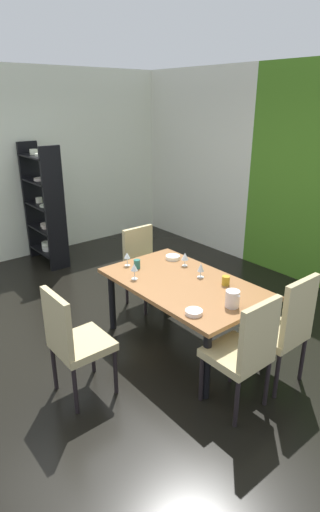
{
  "coord_description": "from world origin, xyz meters",
  "views": [
    {
      "loc": [
        3.28,
        -1.98,
        2.38
      ],
      "look_at": [
        0.27,
        0.48,
        0.85
      ],
      "focal_mm": 28.0,
      "sensor_mm": 36.0,
      "label": 1
    }
  ],
  "objects_px": {
    "wine_glass_corner": "(201,268)",
    "serving_bowl_front": "(194,312)",
    "pitcher_center": "(233,299)",
    "wine_glass_south": "(185,257)",
    "wine_glass_west": "(134,268)",
    "chair_right_near": "(245,350)",
    "wine_glass_right": "(127,256)",
    "dining_table": "(183,289)",
    "serving_bowl_near_window": "(173,257)",
    "chair_left_far": "(144,262)",
    "chair_head_near": "(73,339)",
    "display_shelf": "(44,206)",
    "cup_left": "(137,264)",
    "cup_rear": "(226,281)",
    "chair_right_far": "(284,326)"
  },
  "relations": [
    {
      "from": "cup_left",
      "to": "pitcher_center",
      "type": "distance_m",
      "value": 1.2
    },
    {
      "from": "wine_glass_west",
      "to": "wine_glass_corner",
      "type": "bearing_deg",
      "value": 54.49
    },
    {
      "from": "wine_glass_corner",
      "to": "pitcher_center",
      "type": "relative_size",
      "value": 1.01
    },
    {
      "from": "serving_bowl_near_window",
      "to": "pitcher_center",
      "type": "distance_m",
      "value": 1.2
    },
    {
      "from": "display_shelf",
      "to": "wine_glass_corner",
      "type": "xyz_separation_m",
      "value": [
        3.04,
        0.29,
        -0.07
      ]
    },
    {
      "from": "chair_right_near",
      "to": "wine_glass_right",
      "type": "height_order",
      "value": "chair_right_near"
    },
    {
      "from": "chair_left_far",
      "to": "serving_bowl_near_window",
      "type": "height_order",
      "value": "chair_left_far"
    },
    {
      "from": "display_shelf",
      "to": "cup_rear",
      "type": "xyz_separation_m",
      "value": [
        3.32,
        0.35,
        -0.13
      ]
    },
    {
      "from": "dining_table",
      "to": "chair_head_near",
      "type": "height_order",
      "value": "chair_head_near"
    },
    {
      "from": "chair_head_near",
      "to": "serving_bowl_front",
      "type": "height_order",
      "value": "chair_head_near"
    },
    {
      "from": "wine_glass_west",
      "to": "display_shelf",
      "type": "bearing_deg",
      "value": 174.66
    },
    {
      "from": "chair_right_near",
      "to": "display_shelf",
      "type": "height_order",
      "value": "display_shelf"
    },
    {
      "from": "chair_right_near",
      "to": "serving_bowl_front",
      "type": "bearing_deg",
      "value": 102.35
    },
    {
      "from": "wine_glass_corner",
      "to": "pitcher_center",
      "type": "xyz_separation_m",
      "value": [
        0.61,
        -0.22,
        -0.03
      ]
    },
    {
      "from": "dining_table",
      "to": "wine_glass_right",
      "type": "relative_size",
      "value": 10.91
    },
    {
      "from": "cup_rear",
      "to": "pitcher_center",
      "type": "xyz_separation_m",
      "value": [
        0.33,
        -0.28,
        0.03
      ]
    },
    {
      "from": "wine_glass_corner",
      "to": "chair_right_near",
      "type": "bearing_deg",
      "value": -25.6
    },
    {
      "from": "wine_glass_right",
      "to": "serving_bowl_near_window",
      "type": "bearing_deg",
      "value": 71.53
    },
    {
      "from": "serving_bowl_front",
      "to": "cup_left",
      "type": "height_order",
      "value": "cup_left"
    },
    {
      "from": "wine_glass_west",
      "to": "serving_bowl_front",
      "type": "xyz_separation_m",
      "value": [
        0.88,
        -0.03,
        -0.1
      ]
    },
    {
      "from": "chair_head_near",
      "to": "wine_glass_right",
      "type": "relative_size",
      "value": 6.68
    },
    {
      "from": "chair_left_far",
      "to": "chair_right_near",
      "type": "bearing_deg",
      "value": 75.39
    },
    {
      "from": "wine_glass_west",
      "to": "pitcher_center",
      "type": "relative_size",
      "value": 1.08
    },
    {
      "from": "serving_bowl_front",
      "to": "cup_left",
      "type": "xyz_separation_m",
      "value": [
        -1.08,
        0.21,
        0.03
      ]
    },
    {
      "from": "chair_head_near",
      "to": "display_shelf",
      "type": "relative_size",
      "value": 0.56
    },
    {
      "from": "wine_glass_corner",
      "to": "serving_bowl_front",
      "type": "xyz_separation_m",
      "value": [
        0.5,
        -0.57,
        -0.09
      ]
    },
    {
      "from": "wine_glass_south",
      "to": "chair_right_near",
      "type": "bearing_deg",
      "value": -22.84
    },
    {
      "from": "chair_right_near",
      "to": "pitcher_center",
      "type": "bearing_deg",
      "value": 55.8
    },
    {
      "from": "pitcher_center",
      "to": "wine_glass_south",
      "type": "bearing_deg",
      "value": 162.16
    },
    {
      "from": "cup_rear",
      "to": "wine_glass_right",
      "type": "bearing_deg",
      "value": -155.12
    },
    {
      "from": "dining_table",
      "to": "display_shelf",
      "type": "relative_size",
      "value": 0.91
    },
    {
      "from": "serving_bowl_near_window",
      "to": "wine_glass_south",
      "type": "bearing_deg",
      "value": -6.52
    },
    {
      "from": "chair_left_far",
      "to": "wine_glass_corner",
      "type": "height_order",
      "value": "chair_left_far"
    },
    {
      "from": "wine_glass_corner",
      "to": "cup_rear",
      "type": "distance_m",
      "value": 0.29
    },
    {
      "from": "wine_glass_west",
      "to": "cup_rear",
      "type": "xyz_separation_m",
      "value": [
        0.67,
        0.6,
        -0.08
      ]
    },
    {
      "from": "wine_glass_corner",
      "to": "serving_bowl_near_window",
      "type": "height_order",
      "value": "wine_glass_corner"
    },
    {
      "from": "chair_head_near",
      "to": "display_shelf",
      "type": "xyz_separation_m",
      "value": [
        -3.01,
        1.13,
        0.32
      ]
    },
    {
      "from": "wine_glass_right",
      "to": "serving_bowl_front",
      "type": "bearing_deg",
      "value": -7.95
    },
    {
      "from": "display_shelf",
      "to": "wine_glass_west",
      "type": "bearing_deg",
      "value": -5.34
    },
    {
      "from": "wine_glass_right",
      "to": "pitcher_center",
      "type": "height_order",
      "value": "pitcher_center"
    },
    {
      "from": "chair_right_near",
      "to": "cup_left",
      "type": "height_order",
      "value": "chair_right_near"
    },
    {
      "from": "chair_right_far",
      "to": "serving_bowl_near_window",
      "type": "distance_m",
      "value": 1.52
    },
    {
      "from": "wine_glass_west",
      "to": "cup_rear",
      "type": "bearing_deg",
      "value": 42.12
    },
    {
      "from": "chair_left_far",
      "to": "serving_bowl_front",
      "type": "height_order",
      "value": "chair_left_far"
    },
    {
      "from": "wine_glass_corner",
      "to": "cup_rear",
      "type": "height_order",
      "value": "wine_glass_corner"
    },
    {
      "from": "chair_right_far",
      "to": "wine_glass_right",
      "type": "bearing_deg",
      "value": 104.97
    },
    {
      "from": "chair_right_near",
      "to": "wine_glass_right",
      "type": "bearing_deg",
      "value": 87.77
    },
    {
      "from": "chair_head_near",
      "to": "chair_left_far",
      "type": "distance_m",
      "value": 1.78
    },
    {
      "from": "wine_glass_right",
      "to": "serving_bowl_near_window",
      "type": "relative_size",
      "value": 0.94
    },
    {
      "from": "wine_glass_corner",
      "to": "cup_rear",
      "type": "relative_size",
      "value": 1.7
    }
  ]
}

